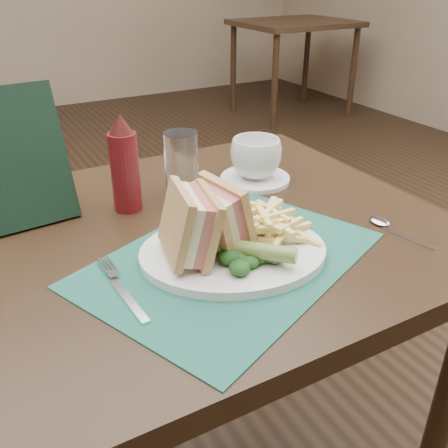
# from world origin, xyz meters

# --- Properties ---
(floor) EXTENTS (7.00, 7.00, 0.00)m
(floor) POSITION_xyz_m (0.00, 0.00, 0.00)
(floor) COLOR black
(floor) RESTS_ON ground
(table_main) EXTENTS (0.90, 0.75, 0.75)m
(table_main) POSITION_xyz_m (0.00, -0.50, 0.38)
(table_main) COLOR black
(table_main) RESTS_ON ground
(table_bg_right) EXTENTS (0.90, 0.75, 0.75)m
(table_bg_right) POSITION_xyz_m (2.26, 2.28, 0.38)
(table_bg_right) COLOR black
(table_bg_right) RESTS_ON ground
(placemat) EXTENTS (0.55, 0.48, 0.00)m
(placemat) POSITION_xyz_m (0.00, -0.63, 0.75)
(placemat) COLOR #1B5748
(placemat) RESTS_ON table_main
(plate) EXTENTS (0.36, 0.32, 0.01)m
(plate) POSITION_xyz_m (0.01, -0.63, 0.76)
(plate) COLOR white
(plate) RESTS_ON placemat
(sandwich_half_a) EXTENTS (0.10, 0.13, 0.12)m
(sandwich_half_a) POSITION_xyz_m (-0.08, -0.61, 0.82)
(sandwich_half_a) COLOR tan
(sandwich_half_a) RESTS_ON plate
(sandwich_half_b) EXTENTS (0.09, 0.12, 0.11)m
(sandwich_half_b) POSITION_xyz_m (-0.03, -0.61, 0.82)
(sandwich_half_b) COLOR tan
(sandwich_half_b) RESTS_ON plate
(kale_garnish) EXTENTS (0.11, 0.08, 0.03)m
(kale_garnish) POSITION_xyz_m (0.02, -0.68, 0.78)
(kale_garnish) COLOR #163D16
(kale_garnish) RESTS_ON plate
(pickle_spear) EXTENTS (0.10, 0.11, 0.03)m
(pickle_spear) POSITION_xyz_m (0.02, -0.68, 0.79)
(pickle_spear) COLOR #5A752C
(pickle_spear) RESTS_ON plate
(fries_pile) EXTENTS (0.18, 0.20, 0.06)m
(fries_pile) POSITION_xyz_m (0.08, -0.61, 0.80)
(fries_pile) COLOR #FFE37F
(fries_pile) RESTS_ON plate
(fork) EXTENTS (0.04, 0.17, 0.01)m
(fork) POSITION_xyz_m (-0.18, -0.63, 0.76)
(fork) COLOR silver
(fork) RESTS_ON placemat
(spoon) EXTENTS (0.07, 0.15, 0.01)m
(spoon) POSITION_xyz_m (0.30, -0.70, 0.76)
(spoon) COLOR silver
(spoon) RESTS_ON table_main
(saucer) EXTENTS (0.20, 0.20, 0.01)m
(saucer) POSITION_xyz_m (0.21, -0.37, 0.76)
(saucer) COLOR white
(saucer) RESTS_ON table_main
(coffee_cup) EXTENTS (0.15, 0.15, 0.09)m
(coffee_cup) POSITION_xyz_m (0.21, -0.37, 0.80)
(coffee_cup) COLOR white
(coffee_cup) RESTS_ON saucer
(drinking_glass) EXTENTS (0.08, 0.08, 0.13)m
(drinking_glass) POSITION_xyz_m (0.04, -0.36, 0.81)
(drinking_glass) COLOR white
(drinking_glass) RESTS_ON table_main
(ketchup_bottle) EXTENTS (0.07, 0.07, 0.19)m
(ketchup_bottle) POSITION_xyz_m (-0.08, -0.37, 0.84)
(ketchup_bottle) COLOR #560E13
(ketchup_bottle) RESTS_ON table_main
(check_presenter) EXTENTS (0.16, 0.11, 0.24)m
(check_presenter) POSITION_xyz_m (-0.24, -0.33, 0.87)
(check_presenter) COLOR black
(check_presenter) RESTS_ON table_main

